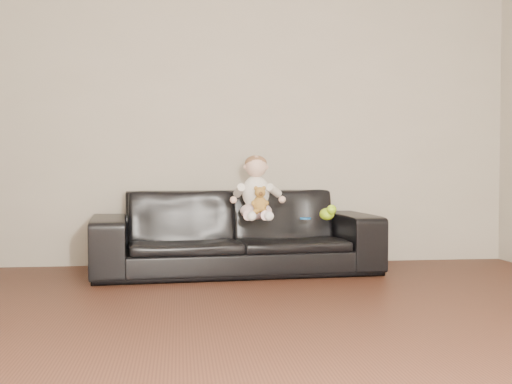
{
  "coord_description": "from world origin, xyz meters",
  "views": [
    {
      "loc": [
        -0.47,
        -2.91,
        0.83
      ],
      "look_at": [
        0.14,
        2.14,
        0.66
      ],
      "focal_mm": 45.0,
      "sensor_mm": 36.0,
      "label": 1
    }
  ],
  "objects": [
    {
      "name": "toy_rattle",
      "position": [
        0.72,
        2.09,
        0.47
      ],
      "size": [
        0.08,
        0.08,
        0.07
      ],
      "primitive_type": "sphere",
      "rotation": [
        0.0,
        0.0,
        0.09
      ],
      "color": "red",
      "rests_on": "sofa"
    },
    {
      "name": "wall_back",
      "position": [
        0.0,
        2.75,
        1.3
      ],
      "size": [
        5.0,
        0.0,
        5.0
      ],
      "primitive_type": "plane",
      "rotation": [
        1.57,
        0.0,
        0.0
      ],
      "color": "#B3AA97",
      "rests_on": "ground"
    },
    {
      "name": "toy_green",
      "position": [
        0.68,
        2.01,
        0.48
      ],
      "size": [
        0.15,
        0.17,
        0.1
      ],
      "primitive_type": "ellipsoid",
      "rotation": [
        0.0,
        0.0,
        -0.33
      ],
      "color": "#A7E81B",
      "rests_on": "sofa"
    },
    {
      "name": "sofa",
      "position": [
        -0.02,
        2.25,
        0.33
      ],
      "size": [
        2.33,
        1.06,
        0.66
      ],
      "primitive_type": "imported",
      "rotation": [
        0.0,
        0.0,
        0.08
      ],
      "color": "black",
      "rests_on": "floor"
    },
    {
      "name": "baby",
      "position": [
        0.14,
        2.13,
        0.66
      ],
      "size": [
        0.38,
        0.46,
        0.51
      ],
      "rotation": [
        0.0,
        0.0,
        -0.24
      ],
      "color": "#FED6D8",
      "rests_on": "sofa"
    },
    {
      "name": "toy_blue_disc",
      "position": [
        0.54,
        2.14,
        0.44
      ],
      "size": [
        0.11,
        0.11,
        0.01
      ],
      "primitive_type": "cylinder",
      "rotation": [
        0.0,
        0.0,
        0.28
      ],
      "color": "blue",
      "rests_on": "sofa"
    },
    {
      "name": "teddy_bear",
      "position": [
        0.15,
        1.97,
        0.6
      ],
      "size": [
        0.14,
        0.14,
        0.2
      ],
      "rotation": [
        0.0,
        0.0,
        -0.42
      ],
      "color": "#A6772F",
      "rests_on": "sofa"
    },
    {
      "name": "floor",
      "position": [
        0.0,
        0.0,
        0.0
      ],
      "size": [
        5.5,
        5.5,
        0.0
      ],
      "primitive_type": "plane",
      "color": "#422317",
      "rests_on": "ground"
    }
  ]
}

